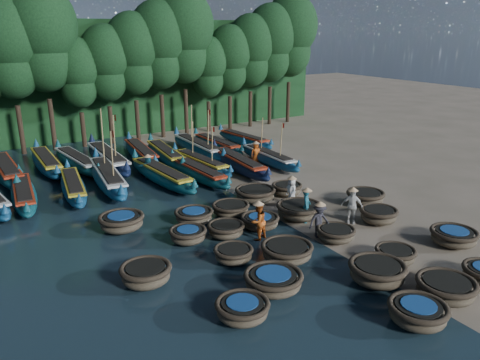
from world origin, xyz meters
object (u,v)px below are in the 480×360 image
coracle_20 (122,222)px  long_boat_14 (165,154)px  coracle_15 (188,235)px  coracle_16 (226,229)px  coracle_8 (395,255)px  long_boat_4 (162,175)px  coracle_9 (454,236)px  coracle_12 (287,251)px  coracle_5 (242,309)px  coracle_10 (146,274)px  long_boat_17 (244,139)px  coracle_19 (365,197)px  long_boat_12 (108,158)px  coracle_21 (194,216)px  long_boat_16 (217,144)px  long_boat_1 (24,194)px  long_boat_7 (239,163)px  fisherman_4 (352,205)px  long_boat_9 (6,170)px  coracle_14 (378,215)px  long_boat_13 (141,153)px  coracle_13 (336,234)px  fisherman_2 (258,220)px  coracle_17 (260,221)px  coracle_2 (418,313)px  fisherman_3 (319,220)px  long_boat_2 (73,187)px  long_boat_3 (108,177)px  long_boat_15 (198,147)px  coracle_23 (255,194)px  coracle_24 (287,189)px  coracle_22 (231,209)px  long_boat_11 (77,161)px  long_boat_6 (200,163)px  fisherman_1 (306,204)px  coracle_6 (273,280)px  fisherman_0 (292,190)px  fisherman_6 (256,152)px  coracle_18 (299,210)px  long_boat_10 (46,162)px  long_boat_5 (198,172)px  long_boat_8 (269,157)px  coracle_11 (233,254)px

coracle_20 → long_boat_14: bearing=57.6°
coracle_15 → coracle_16: coracle_15 is taller
coracle_8 → long_boat_4: size_ratio=0.20×
coracle_9 → coracle_12: (-7.23, 2.69, -0.00)m
coracle_5 → coracle_10: (-1.93, 3.78, 0.07)m
long_boat_17 → coracle_19: bearing=-101.6°
coracle_9 → long_boat_12: bearing=115.2°
coracle_21 → long_boat_16: bearing=56.8°
coracle_20 → long_boat_1: 7.41m
long_boat_7 → fisherman_4: 10.52m
coracle_9 → long_boat_9: 26.31m
coracle_14 → long_boat_13: 18.43m
coracle_13 → fisherman_2: size_ratio=0.99×
coracle_17 → long_boat_16: size_ratio=0.27×
coracle_2 → fisherman_3: size_ratio=1.17×
coracle_8 → long_boat_2: (-9.36, 15.51, 0.12)m
coracle_9 → long_boat_3: bearing=123.9°
coracle_20 → long_boat_7: size_ratio=0.30×
coracle_9 → long_boat_15: bearing=97.6°
coracle_23 → coracle_14: bearing=-58.3°
coracle_14 → coracle_23: bearing=121.7°
coracle_15 → coracle_9: bearing=-32.3°
coracle_23 → long_boat_2: size_ratio=0.37×
long_boat_4 → long_boat_12: (-1.80, 5.36, 0.06)m
coracle_5 → long_boat_7: (8.71, 14.63, 0.16)m
coracle_2 → coracle_12: (-0.95, 5.79, -0.02)m
coracle_24 → long_boat_12: long_boat_12 is taller
coracle_22 → long_boat_11: bearing=110.5°
coracle_13 → coracle_23: size_ratio=0.71×
coracle_10 → long_boat_6: bearing=55.5°
fisherman_1 → fisherman_4: size_ratio=0.97×
coracle_6 → coracle_2: bearing=-55.7°
coracle_8 → coracle_23: 9.11m
fisherman_4 → coracle_20: bearing=-160.7°
coracle_22 → long_boat_11: size_ratio=0.28×
long_boat_6 → fisherman_0: (1.22, -8.57, 0.35)m
coracle_6 → long_boat_9: bearing=108.9°
fisherman_1 → fisherman_6: 10.91m
long_boat_13 → fisherman_1: (2.95, -15.47, 0.41)m
long_boat_1 → coracle_18: bearing=-35.6°
coracle_20 → coracle_22: size_ratio=1.08×
coracle_15 → coracle_21: bearing=57.4°
long_boat_1 → long_boat_14: (10.01, 3.81, 0.04)m
long_boat_7 → long_boat_10: 13.10m
long_boat_1 → long_boat_5: (10.07, -1.36, 0.00)m
long_boat_2 → fisherman_0: bearing=-32.0°
coracle_22 → fisherman_1: fisherman_1 is taller
coracle_5 → long_boat_8: long_boat_8 is taller
coracle_2 → coracle_17: size_ratio=1.07×
coracle_11 → long_boat_3: size_ratio=0.20×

